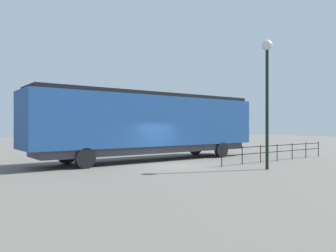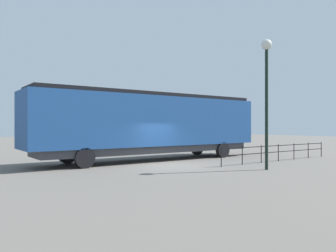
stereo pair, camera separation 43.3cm
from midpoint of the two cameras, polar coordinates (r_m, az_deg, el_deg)
name	(u,v)px [view 2 (the right image)]	position (r m, az deg, el deg)	size (l,w,h in m)	color
ground_plane	(171,165)	(18.83, 1.24, -6.89)	(120.00, 120.00, 0.00)	#666059
locomotive	(158,123)	(21.86, -1.19, 0.49)	(3.09, 16.09, 4.39)	navy
lamp_post	(267,77)	(17.87, 17.45, 8.20)	(0.55, 0.55, 6.73)	black
platform_fence	(278,150)	(22.29, 19.19, -4.00)	(0.05, 10.30, 1.09)	black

